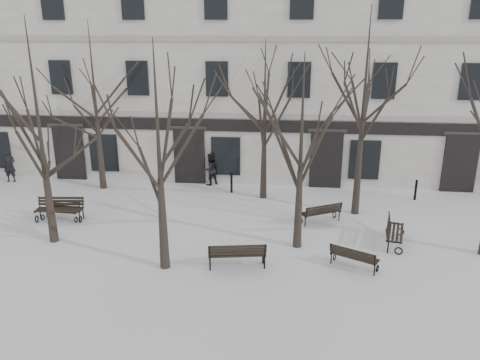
# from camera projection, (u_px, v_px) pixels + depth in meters

# --- Properties ---
(ground) EXTENTS (100.00, 100.00, 0.00)m
(ground) POSITION_uv_depth(u_px,v_px,m) (241.00, 254.00, 16.85)
(ground) COLOR white
(ground) RESTS_ON ground
(building) EXTENTS (40.40, 10.20, 11.40)m
(building) POSITION_uv_depth(u_px,v_px,m) (263.00, 69.00, 27.40)
(building) COLOR silver
(building) RESTS_ON ground
(tree_0) EXTENTS (5.74, 5.74, 8.20)m
(tree_0) POSITION_uv_depth(u_px,v_px,m) (37.00, 108.00, 16.34)
(tree_0) COLOR black
(tree_0) RESTS_ON ground
(tree_1) EXTENTS (5.27, 5.27, 7.53)m
(tree_1) POSITION_uv_depth(u_px,v_px,m) (158.00, 132.00, 14.51)
(tree_1) COLOR black
(tree_1) RESTS_ON ground
(tree_2) EXTENTS (4.93, 4.93, 7.05)m
(tree_2) POSITION_uv_depth(u_px,v_px,m) (302.00, 130.00, 16.13)
(tree_2) COLOR black
(tree_2) RESTS_ON ground
(tree_4) EXTENTS (5.71, 5.71, 8.15)m
(tree_4) POSITION_uv_depth(u_px,v_px,m) (94.00, 87.00, 22.30)
(tree_4) COLOR black
(tree_4) RESTS_ON ground
(tree_5) EXTENTS (5.14, 5.14, 7.35)m
(tree_5) POSITION_uv_depth(u_px,v_px,m) (265.00, 102.00, 21.12)
(tree_5) COLOR black
(tree_5) RESTS_ON ground
(tree_6) EXTENTS (6.07, 6.07, 8.67)m
(tree_6) POSITION_uv_depth(u_px,v_px,m) (365.00, 89.00, 18.93)
(tree_6) COLOR black
(tree_6) RESTS_ON ground
(bench_0) EXTENTS (1.63, 0.67, 0.80)m
(bench_0) POSITION_uv_depth(u_px,v_px,m) (61.00, 210.00, 19.83)
(bench_0) COLOR black
(bench_0) RESTS_ON ground
(bench_1) EXTENTS (2.02, 1.02, 0.98)m
(bench_1) POSITION_uv_depth(u_px,v_px,m) (237.00, 254.00, 15.75)
(bench_1) COLOR black
(bench_1) RESTS_ON ground
(bench_2) EXTENTS (1.67, 1.25, 0.81)m
(bench_2) POSITION_uv_depth(u_px,v_px,m) (354.00, 257.00, 15.74)
(bench_2) COLOR black
(bench_2) RESTS_ON ground
(bench_3) EXTENTS (2.00, 0.89, 0.98)m
(bench_3) POSITION_uv_depth(u_px,v_px,m) (60.00, 208.00, 19.72)
(bench_3) COLOR black
(bench_3) RESTS_ON ground
(bench_4) EXTENTS (1.80, 1.36, 0.87)m
(bench_4) POSITION_uv_depth(u_px,v_px,m) (321.00, 212.00, 19.47)
(bench_4) COLOR black
(bench_4) RESTS_ON ground
(bench_5) EXTENTS (1.11, 1.96, 0.94)m
(bench_5) POSITION_uv_depth(u_px,v_px,m) (393.00, 231.00, 17.55)
(bench_5) COLOR black
(bench_5) RESTS_ON ground
(bollard_a) EXTENTS (0.14, 0.14, 1.06)m
(bollard_a) POSITION_uv_depth(u_px,v_px,m) (231.00, 182.00, 23.04)
(bollard_a) COLOR black
(bollard_a) RESTS_ON ground
(bollard_b) EXTENTS (0.13, 0.13, 1.00)m
(bollard_b) POSITION_uv_depth(u_px,v_px,m) (416.00, 189.00, 22.06)
(bollard_b) COLOR black
(bollard_b) RESTS_ON ground
(pedestrian_a) EXTENTS (0.70, 0.51, 1.78)m
(pedestrian_a) POSITION_uv_depth(u_px,v_px,m) (12.00, 182.00, 24.86)
(pedestrian_a) COLOR black
(pedestrian_a) RESTS_ON ground
(pedestrian_b) EXTENTS (1.02, 1.01, 1.66)m
(pedestrian_b) POSITION_uv_depth(u_px,v_px,m) (210.00, 185.00, 24.39)
(pedestrian_b) COLOR black
(pedestrian_b) RESTS_ON ground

